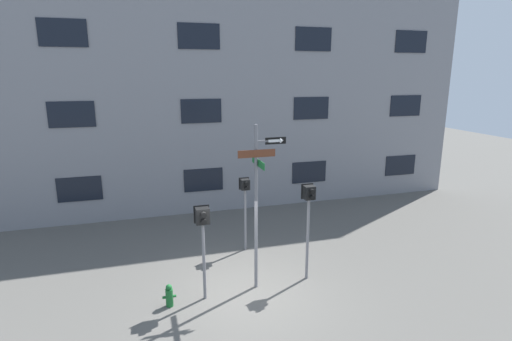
{
  "coord_description": "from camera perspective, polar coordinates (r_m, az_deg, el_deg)",
  "views": [
    {
      "loc": [
        -2.48,
        -9.25,
        5.75
      ],
      "look_at": [
        0.36,
        0.34,
        3.32
      ],
      "focal_mm": 28.0,
      "sensor_mm": 36.0,
      "label": 1
    }
  ],
  "objects": [
    {
      "name": "ground_plane",
      "position": [
        11.17,
        -1.36,
        -17.33
      ],
      "size": [
        60.0,
        60.0,
        0.0
      ],
      "primitive_type": "plane",
      "color": "#595651"
    },
    {
      "name": "fire_hydrant",
      "position": [
        10.79,
        -12.28,
        -17.07
      ],
      "size": [
        0.35,
        0.19,
        0.6
      ],
      "color": "#196028",
      "rests_on": "ground_plane"
    },
    {
      "name": "building_facade",
      "position": [
        16.58,
        -8.16,
        13.43
      ],
      "size": [
        24.0,
        0.63,
        11.45
      ],
      "color": "gray",
      "rests_on": "ground_plane"
    },
    {
      "name": "street_sign_pole",
      "position": [
        10.47,
        0.33,
        -3.43
      ],
      "size": [
        1.3,
        1.05,
        4.51
      ],
      "color": "slate",
      "rests_on": "ground_plane"
    },
    {
      "name": "pedestrian_signal_across",
      "position": [
        13.0,
        -1.57,
        -3.57
      ],
      "size": [
        0.34,
        0.4,
        2.47
      ],
      "color": "slate",
      "rests_on": "ground_plane"
    },
    {
      "name": "pedestrian_signal_right",
      "position": [
        11.16,
        7.54,
        -5.19
      ],
      "size": [
        0.35,
        0.4,
        2.8
      ],
      "color": "slate",
      "rests_on": "ground_plane"
    },
    {
      "name": "pedestrian_signal_left",
      "position": [
        10.21,
        -7.6,
        -7.96
      ],
      "size": [
        0.4,
        0.4,
        2.53
      ],
      "color": "slate",
      "rests_on": "ground_plane"
    }
  ]
}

